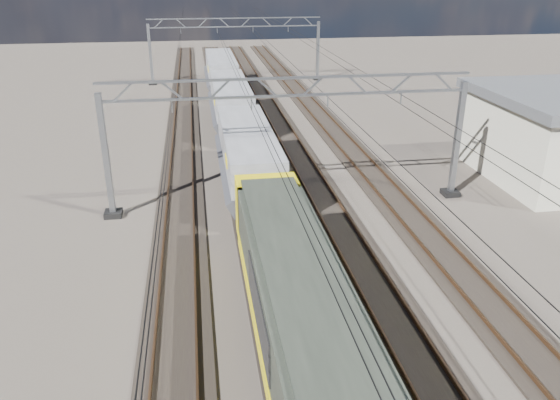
{
  "coord_description": "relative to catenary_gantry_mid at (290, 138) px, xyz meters",
  "views": [
    {
      "loc": [
        -4.78,
        -23.44,
        12.2
      ],
      "look_at": [
        -1.26,
        -0.75,
        2.4
      ],
      "focal_mm": 35.0,
      "sensor_mm": 36.0,
      "label": 1
    }
  ],
  "objects": [
    {
      "name": "ground",
      "position": [
        -0.0,
        -4.0,
        -3.91
      ],
      "size": [
        160.0,
        160.0,
        0.0
      ],
      "primitive_type": "plane",
      "color": "black",
      "rests_on": "ground"
    },
    {
      "name": "track_outer_west",
      "position": [
        -6.0,
        -4.0,
        -3.83
      ],
      "size": [
        2.6,
        140.0,
        0.3
      ],
      "color": "black",
      "rests_on": "ground"
    },
    {
      "name": "track_loco",
      "position": [
        -2.0,
        -4.0,
        -3.83
      ],
      "size": [
        2.6,
        140.0,
        0.3
      ],
      "color": "black",
      "rests_on": "ground"
    },
    {
      "name": "track_inner_east",
      "position": [
        2.0,
        -4.0,
        -3.83
      ],
      "size": [
        2.6,
        140.0,
        0.3
      ],
      "color": "black",
      "rests_on": "ground"
    },
    {
      "name": "track_outer_east",
      "position": [
        6.0,
        -4.0,
        -3.83
      ],
      "size": [
        2.6,
        140.0,
        0.3
      ],
      "color": "black",
      "rests_on": "ground"
    },
    {
      "name": "catenary_gantry_mid",
      "position": [
        0.0,
        0.0,
        0.0
      ],
      "size": [
        19.9,
        0.9,
        7.11
      ],
      "color": "gray",
      "rests_on": "ground"
    },
    {
      "name": "catenary_gantry_far",
      "position": [
        0.0,
        36.0,
        0.0
      ],
      "size": [
        19.9,
        0.9,
        7.11
      ],
      "color": "gray",
      "rests_on": "ground"
    },
    {
      "name": "overhead_wires",
      "position": [
        -0.0,
        4.0,
        1.84
      ],
      "size": [
        12.03,
        140.0,
        0.53
      ],
      "color": "black",
      "rests_on": "ground"
    },
    {
      "name": "locomotive",
      "position": [
        -2.0,
        -15.03,
        -1.58
      ],
      "size": [
        2.76,
        21.1,
        3.62
      ],
      "color": "black",
      "rests_on": "ground"
    },
    {
      "name": "hopper_wagon_lead",
      "position": [
        -2.0,
        2.66,
        -1.67
      ],
      "size": [
        3.38,
        13.0,
        3.25
      ],
      "color": "black",
      "rests_on": "ground"
    },
    {
      "name": "hopper_wagon_mid",
      "position": [
        -2.0,
        16.86,
        -1.67
      ],
      "size": [
        3.38,
        13.0,
        3.25
      ],
      "color": "black",
      "rests_on": "ground"
    },
    {
      "name": "hopper_wagon_third",
      "position": [
        -2.0,
        31.06,
        -1.67
      ],
      "size": [
        3.38,
        13.0,
        3.25
      ],
      "color": "black",
      "rests_on": "ground"
    }
  ]
}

